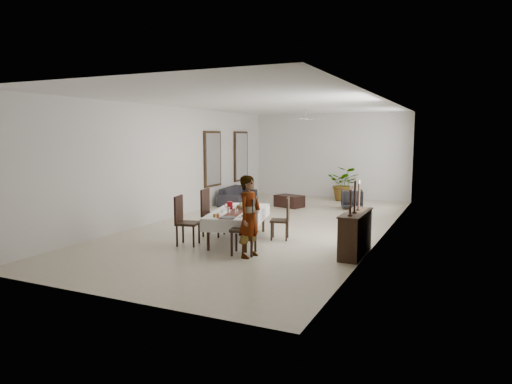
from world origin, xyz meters
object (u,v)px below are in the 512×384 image
object	(u,v)px
sideboard_body	(355,234)
dining_table_top	(238,212)
sofa	(238,195)
woman	(249,217)
red_pitcher	(230,205)

from	to	relation	value
sideboard_body	dining_table_top	bearing A→B (deg)	176.74
sideboard_body	sofa	size ratio (longest dim) A/B	0.69
dining_table_top	woman	world-z (taller)	woman
woman	sofa	xyz separation A→B (m)	(-3.40, 6.16, -0.51)
red_pitcher	sofa	world-z (taller)	red_pitcher
red_pitcher	sideboard_body	distance (m)	2.99
red_pitcher	woman	world-z (taller)	woman
red_pitcher	sofa	distance (m)	5.43
dining_table_top	sofa	distance (m)	5.61
dining_table_top	woman	bearing A→B (deg)	-67.91
sideboard_body	woman	bearing A→B (deg)	-151.10
woman	sideboard_body	world-z (taller)	woman
dining_table_top	sideboard_body	world-z (taller)	sideboard_body
sofa	dining_table_top	bearing A→B (deg)	-159.62
dining_table_top	woman	distance (m)	1.46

